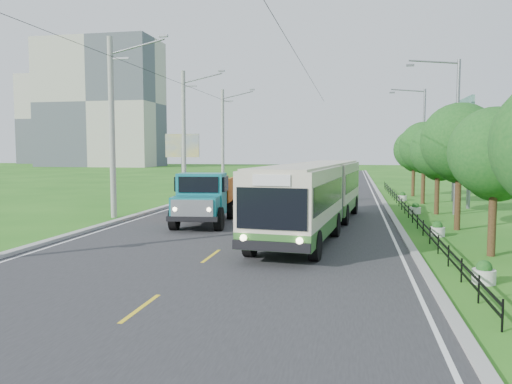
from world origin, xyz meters
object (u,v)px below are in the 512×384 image
(tree_second, at_px, (495,157))
(streetlight_far, at_px, (422,137))
(bus, at_px, (315,191))
(billboard_right, at_px, (462,128))
(pole_near, at_px, (113,127))
(pole_mid, at_px, (184,134))
(planter_mid, at_px, (415,209))
(tree_fifth, at_px, (425,149))
(planter_far, at_px, (402,197))
(pole_far, at_px, (223,138))
(tree_back, at_px, (414,152))
(planter_front, at_px, (484,273))
(dump_truck, at_px, (205,195))
(tree_fourth, at_px, (439,154))
(billboard_left, at_px, (182,149))
(tree_third, at_px, (460,146))
(planter_near, at_px, (437,230))
(streetlight_mid, at_px, (454,131))

(tree_second, height_order, streetlight_far, streetlight_far)
(bus, bearing_deg, billboard_right, 61.59)
(pole_near, relative_size, streetlight_far, 1.10)
(pole_mid, height_order, planter_mid, pole_mid)
(tree_fifth, bearing_deg, planter_far, 124.05)
(pole_far, relative_size, tree_back, 1.82)
(pole_near, height_order, planter_front, pole_near)
(planter_mid, height_order, dump_truck, dump_truck)
(tree_second, xyz_separation_m, tree_fourth, (0.00, 12.00, 0.07))
(pole_mid, height_order, billboard_left, pole_mid)
(tree_back, height_order, dump_truck, tree_back)
(tree_back, xyz_separation_m, planter_far, (-1.26, -4.14, -3.37))
(tree_back, bearing_deg, tree_fourth, -90.00)
(tree_fourth, distance_m, billboard_left, 21.72)
(tree_back, distance_m, planter_mid, 12.66)
(tree_second, relative_size, tree_third, 0.88)
(planter_near, distance_m, bus, 5.67)
(pole_mid, relative_size, planter_near, 14.93)
(tree_second, distance_m, tree_fifth, 18.00)
(tree_second, distance_m, planter_far, 20.16)
(pole_near, distance_m, planter_mid, 18.23)
(tree_third, xyz_separation_m, billboard_left, (-19.36, 15.86, -0.12))
(tree_third, bearing_deg, streetlight_far, 87.73)
(tree_fourth, bearing_deg, tree_third, -90.00)
(billboard_right, relative_size, bus, 0.45)
(tree_fourth, height_order, streetlight_mid, streetlight_mid)
(pole_near, distance_m, tree_second, 19.44)
(planter_front, height_order, bus, bus)
(pole_far, xyz_separation_m, billboard_left, (-1.24, -9.00, -1.23))
(planter_far, bearing_deg, streetlight_mid, -75.68)
(planter_front, distance_m, planter_mid, 16.00)
(billboard_right, xyz_separation_m, dump_truck, (-14.81, -12.38, -3.85))
(pole_far, distance_m, billboard_left, 9.17)
(tree_fifth, bearing_deg, tree_second, -90.00)
(tree_back, height_order, billboard_right, billboard_right)
(planter_front, distance_m, billboard_left, 31.88)
(tree_fourth, distance_m, billboard_right, 6.59)
(tree_third, distance_m, planter_mid, 7.04)
(tree_third, distance_m, streetlight_mid, 5.98)
(planter_far, height_order, bus, bus)
(tree_second, xyz_separation_m, tree_back, (0.00, 24.00, 0.13))
(tree_fifth, bearing_deg, billboard_right, -3.30)
(pole_near, xyz_separation_m, planter_mid, (16.86, 5.00, -4.81))
(pole_far, bearing_deg, planter_mid, -48.41)
(tree_fifth, xyz_separation_m, billboard_left, (-19.36, 3.86, 0.01))
(pole_mid, relative_size, planter_mid, 14.93)
(tree_fifth, bearing_deg, billboard_left, 168.72)
(tree_second, xyz_separation_m, streetlight_mid, (0.79, 11.86, 1.38))
(tree_fifth, relative_size, planter_front, 8.66)
(pole_near, xyz_separation_m, planter_front, (16.86, -11.00, -4.81))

